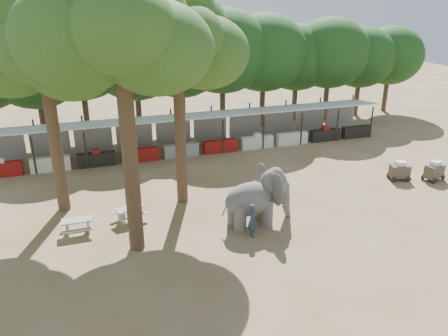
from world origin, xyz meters
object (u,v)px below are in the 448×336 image
object	(u,v)px
yard_tree_center	(115,25)
handler	(252,220)
picnic_table_near	(78,224)
picnic_table_far	(130,212)
cart_front	(400,171)
cart_back	(434,171)
yard_tree_back	(173,35)
elephant	(258,197)
yard_tree_left	(38,44)

from	to	relation	value
yard_tree_center	handler	xyz separation A→B (m)	(5.24, -0.83, -8.41)
picnic_table_near	handler	bearing A→B (deg)	-20.65
yard_tree_center	picnic_table_far	size ratio (longest dim) A/B	6.87
picnic_table_near	picnic_table_far	world-z (taller)	picnic_table_far
cart_front	cart_back	world-z (taller)	cart_back
yard_tree_back	elephant	bearing A→B (deg)	-51.36
elephant	picnic_table_far	distance (m)	6.29
elephant	handler	xyz separation A→B (m)	(-0.75, -1.09, -0.56)
elephant	cart_back	xyz separation A→B (m)	(12.00, 1.55, -0.77)
yard_tree_left	yard_tree_back	size ratio (longest dim) A/B	0.97
elephant	cart_back	world-z (taller)	elephant
cart_back	yard_tree_left	bearing A→B (deg)	157.10
yard_tree_center	cart_front	world-z (taller)	yard_tree_center
handler	cart_front	xyz separation A→B (m)	(10.82, 3.33, -0.22)
yard_tree_center	cart_front	distance (m)	18.41
yard_tree_left	picnic_table_near	distance (m)	8.35
picnic_table_far	handler	bearing A→B (deg)	-56.39
yard_tree_left	yard_tree_center	distance (m)	5.92
handler	picnic_table_far	size ratio (longest dim) A/B	0.91
picnic_table_far	yard_tree_left	bearing A→B (deg)	118.59
yard_tree_left	cart_front	bearing A→B (deg)	-7.47
yard_tree_center	elephant	world-z (taller)	yard_tree_center
yard_tree_left	yard_tree_back	bearing A→B (deg)	-9.46
handler	picnic_table_near	bearing A→B (deg)	73.34
yard_tree_center	picnic_table_far	world-z (taller)	yard_tree_center
yard_tree_back	elephant	size ratio (longest dim) A/B	3.18
yard_tree_back	cart_back	world-z (taller)	yard_tree_back
picnic_table_far	elephant	bearing A→B (deg)	-44.12
yard_tree_center	picnic_table_near	bearing A→B (deg)	138.43
yard_tree_back	handler	world-z (taller)	yard_tree_back
cart_back	yard_tree_center	bearing A→B (deg)	171.49
yard_tree_center	picnic_table_near	xyz separation A→B (m)	(-2.26, 2.00, -8.76)
picnic_table_near	elephant	bearing A→B (deg)	-11.87
cart_back	yard_tree_back	bearing A→B (deg)	157.43
handler	cart_front	size ratio (longest dim) A/B	1.17
handler	picnic_table_near	size ratio (longest dim) A/B	1.16
yard_tree_left	cart_front	world-z (taller)	yard_tree_left
yard_tree_back	cart_back	xyz separation A→B (m)	(14.99, -2.19, -7.95)
yard_tree_back	handler	distance (m)	9.40
picnic_table_near	picnic_table_far	xyz separation A→B (m)	(2.44, 0.49, 0.00)
yard_tree_left	picnic_table_far	distance (m)	8.75
picnic_table_near	cart_front	distance (m)	18.33
cart_front	cart_back	distance (m)	2.05
yard_tree_left	cart_back	size ratio (longest dim) A/B	7.98
elephant	picnic_table_far	bearing A→B (deg)	154.74
handler	cart_back	distance (m)	13.02
picnic_table_near	cart_back	xyz separation A→B (m)	(20.25, -0.19, 0.14)
picnic_table_far	cart_back	bearing A→B (deg)	-25.30
yard_tree_back	picnic_table_far	size ratio (longest dim) A/B	6.48
yard_tree_left	elephant	xyz separation A→B (m)	(8.99, -4.74, -6.84)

